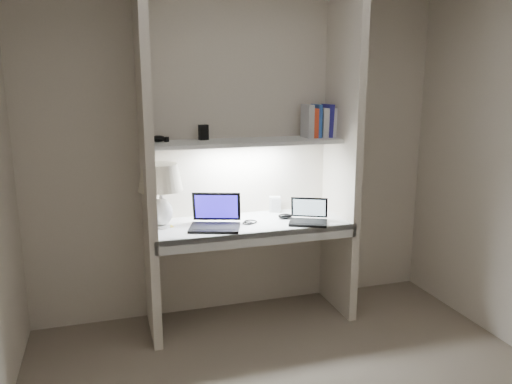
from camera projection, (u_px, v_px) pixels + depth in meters
name	position (u px, v px, depth m)	size (l,w,h in m)	color
back_wall	(240.00, 152.00, 3.84)	(3.20, 0.01, 2.50)	beige
alcove_panel_left	(147.00, 162.00, 3.37)	(0.06, 0.55, 2.50)	beige
alcove_panel_right	(342.00, 153.00, 3.79)	(0.06, 0.55, 2.50)	beige
desk	(250.00, 224.00, 3.69)	(1.40, 0.55, 0.04)	white
desk_apron	(261.00, 239.00, 3.45)	(1.46, 0.03, 0.10)	silver
shelf	(247.00, 142.00, 3.65)	(1.40, 0.36, 0.03)	silver
strip_light	(247.00, 145.00, 3.65)	(0.60, 0.04, 0.01)	white
table_lamp	(161.00, 185.00, 3.47)	(0.31, 0.31, 0.46)	white
laptop_main	(215.00, 220.00, 3.55)	(0.42, 0.39, 0.23)	black
laptop_netbook	(309.00, 217.00, 3.66)	(0.35, 0.33, 0.17)	black
speaker	(275.00, 204.00, 3.96)	(0.09, 0.06, 0.12)	silver
mouse	(285.00, 216.00, 3.77)	(0.11, 0.07, 0.04)	black
cable_coil	(250.00, 222.00, 3.66)	(0.10, 0.10, 0.01)	black
sticky_note	(168.00, 226.00, 3.56)	(0.07, 0.07, 0.00)	yellow
book_row	(318.00, 122.00, 3.81)	(0.24, 0.17, 0.25)	silver
shelf_box	(204.00, 132.00, 3.64)	(0.06, 0.05, 0.11)	black
shelf_gadget	(158.00, 139.00, 3.51)	(0.11, 0.08, 0.05)	black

